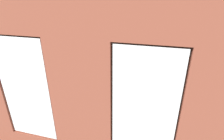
# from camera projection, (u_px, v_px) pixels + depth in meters

# --- Properties ---
(ground_plane) EXTENTS (6.88, 6.28, 0.10)m
(ground_plane) POSITION_uv_depth(u_px,v_px,m) (117.00, 97.00, 6.13)
(ground_plane) COLOR brown
(brick_wall_with_windows) EXTENTS (6.28, 0.30, 3.53)m
(brick_wall_with_windows) POSITION_uv_depth(u_px,v_px,m) (80.00, 92.00, 2.96)
(brick_wall_with_windows) COLOR brown
(brick_wall_with_windows) RESTS_ON ground_plane
(white_wall_right) EXTENTS (0.10, 5.28, 3.53)m
(white_wall_right) POSITION_uv_depth(u_px,v_px,m) (28.00, 43.00, 5.95)
(white_wall_right) COLOR silver
(white_wall_right) RESTS_ON ground_plane
(couch_by_window) EXTENTS (1.90, 0.87, 0.80)m
(couch_by_window) POSITION_uv_depth(u_px,v_px,m) (81.00, 128.00, 4.21)
(couch_by_window) COLOR black
(couch_by_window) RESTS_ON ground_plane
(couch_left) EXTENTS (0.90, 1.93, 0.80)m
(couch_left) POSITION_uv_depth(u_px,v_px,m) (193.00, 98.00, 5.41)
(couch_left) COLOR black
(couch_left) RESTS_ON ground_plane
(coffee_table) EXTENTS (1.47, 0.71, 0.42)m
(coffee_table) POSITION_uv_depth(u_px,v_px,m) (111.00, 84.00, 6.13)
(coffee_table) COLOR #A87547
(coffee_table) RESTS_ON ground_plane
(cup_ceramic) EXTENTS (0.08, 0.08, 0.10)m
(cup_ceramic) POSITION_uv_depth(u_px,v_px,m) (114.00, 84.00, 5.97)
(cup_ceramic) COLOR #33567F
(cup_ceramic) RESTS_ON coffee_table
(candle_jar) EXTENTS (0.08, 0.08, 0.10)m
(candle_jar) POSITION_uv_depth(u_px,v_px,m) (123.00, 82.00, 6.10)
(candle_jar) COLOR #B7333D
(candle_jar) RESTS_ON coffee_table
(table_plant_small) EXTENTS (0.18, 0.18, 0.28)m
(table_plant_small) POSITION_uv_depth(u_px,v_px,m) (98.00, 79.00, 6.06)
(table_plant_small) COLOR beige
(table_plant_small) RESTS_ON coffee_table
(remote_silver) EXTENTS (0.17, 0.07, 0.02)m
(remote_silver) POSITION_uv_depth(u_px,v_px,m) (111.00, 83.00, 6.10)
(remote_silver) COLOR #B2B2B7
(remote_silver) RESTS_ON coffee_table
(remote_gray) EXTENTS (0.10, 0.18, 0.02)m
(remote_gray) POSITION_uv_depth(u_px,v_px,m) (107.00, 81.00, 6.23)
(remote_gray) COLOR #59595B
(remote_gray) RESTS_ON coffee_table
(media_console) EXTENTS (1.11, 0.42, 0.48)m
(media_console) POSITION_uv_depth(u_px,v_px,m) (55.00, 74.00, 7.20)
(media_console) COLOR black
(media_console) RESTS_ON ground_plane
(tv_flatscreen) EXTENTS (1.16, 0.20, 0.78)m
(tv_flatscreen) POSITION_uv_depth(u_px,v_px,m) (53.00, 60.00, 6.94)
(tv_flatscreen) COLOR black
(tv_flatscreen) RESTS_ON media_console
(papasan_chair) EXTENTS (1.14, 1.14, 0.71)m
(papasan_chair) POSITION_uv_depth(u_px,v_px,m) (107.00, 63.00, 7.81)
(papasan_chair) COLOR olive
(papasan_chair) RESTS_ON ground_plane
(potted_plant_mid_room_small) EXTENTS (0.33, 0.33, 0.56)m
(potted_plant_mid_room_small) POSITION_uv_depth(u_px,v_px,m) (134.00, 75.00, 6.85)
(potted_plant_mid_room_small) COLOR #9E5638
(potted_plant_mid_room_small) RESTS_ON ground_plane
(potted_plant_near_tv) EXTENTS (0.96, 0.81, 1.46)m
(potted_plant_near_tv) POSITION_uv_depth(u_px,v_px,m) (50.00, 73.00, 5.93)
(potted_plant_near_tv) COLOR #9E5638
(potted_plant_near_tv) RESTS_ON ground_plane
(potted_plant_foreground_right) EXTENTS (0.85, 0.85, 1.10)m
(potted_plant_foreground_right) POSITION_uv_depth(u_px,v_px,m) (76.00, 53.00, 8.25)
(potted_plant_foreground_right) COLOR brown
(potted_plant_foreground_right) RESTS_ON ground_plane
(potted_plant_beside_window_right) EXTENTS (1.00, 1.08, 1.26)m
(potted_plant_beside_window_right) POSITION_uv_depth(u_px,v_px,m) (21.00, 109.00, 4.34)
(potted_plant_beside_window_right) COLOR brown
(potted_plant_beside_window_right) RESTS_ON ground_plane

